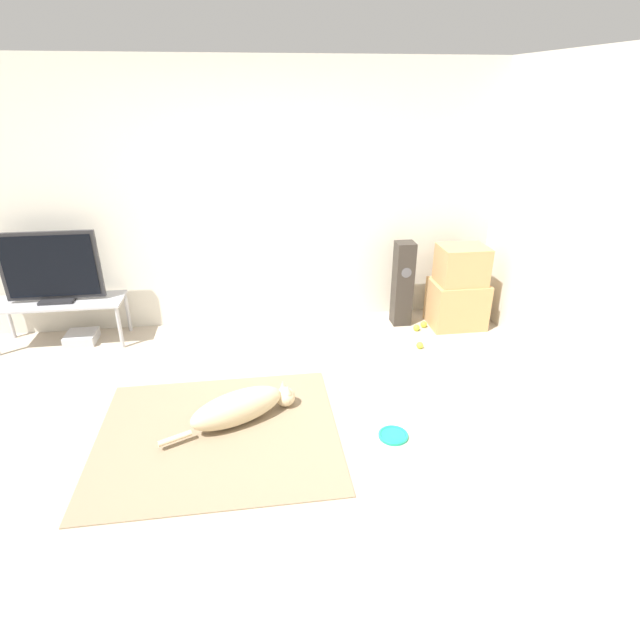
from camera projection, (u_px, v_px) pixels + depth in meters
ground_plane at (256, 442)px, 3.52m from camera, size 12.00×12.00×0.00m
wall_back at (243, 200)px, 4.87m from camera, size 8.00×0.06×2.55m
wall_right at (638, 253)px, 3.32m from camera, size 0.06×8.00×2.55m
area_rug at (218, 434)px, 3.60m from camera, size 1.72×1.48×0.01m
dog at (241, 407)px, 3.68m from camera, size 0.99×0.53×0.26m
frisbee at (393, 435)px, 3.58m from camera, size 0.22×0.22×0.03m
cardboard_box_lower at (457, 304)px, 5.18m from camera, size 0.55×0.43×0.48m
cardboard_box_upper at (462, 265)px, 4.98m from camera, size 0.47×0.37×0.38m
floor_speaker at (403, 284)px, 5.13m from camera, size 0.19×0.19×0.88m
tv_stand at (60, 306)px, 4.74m from camera, size 1.18×0.43×0.44m
tv at (51, 268)px, 4.59m from camera, size 0.88×0.20×0.67m
tennis_ball_by_boxes at (420, 345)px, 4.78m from camera, size 0.07×0.07×0.07m
tennis_ball_near_speaker at (424, 324)px, 5.20m from camera, size 0.07×0.07×0.07m
tennis_ball_loose_on_carpet at (416, 328)px, 5.13m from camera, size 0.07×0.07×0.07m
game_console at (82, 337)px, 4.90m from camera, size 0.28×0.28×0.10m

